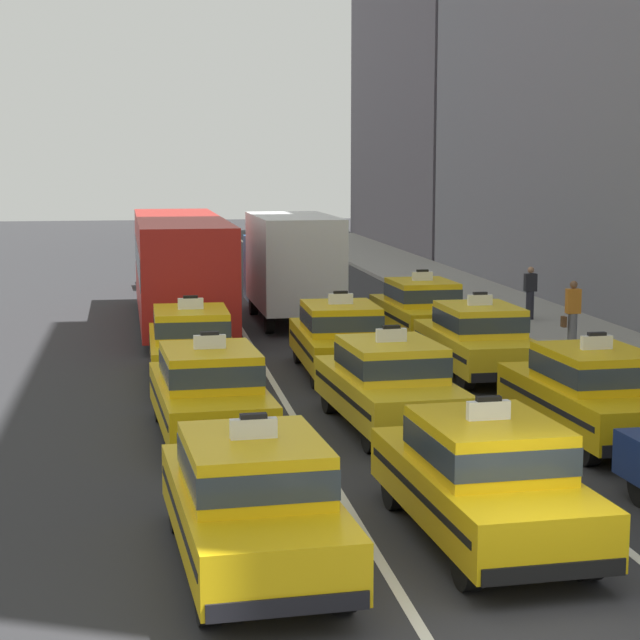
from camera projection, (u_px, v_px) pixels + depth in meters
ground_plane at (568, 623)px, 11.94m from camera, size 160.00×160.00×0.00m
lane_stripe_left_center at (245, 336)px, 31.22m from camera, size 0.14×80.00×0.01m
lane_stripe_center_right at (357, 333)px, 31.72m from camera, size 0.14×80.00×0.01m
sidewalk_curb at (615, 355)px, 27.72m from camera, size 4.00×90.00×0.15m
taxi_left_nearest at (253, 499)px, 13.38m from camera, size 2.08×4.66×1.96m
taxi_left_second at (210, 391)px, 19.58m from camera, size 2.06×4.65×1.96m
taxi_left_third at (191, 343)px, 24.66m from camera, size 1.84×4.57×1.96m
bus_left_fourth at (180, 264)px, 33.10m from camera, size 2.68×11.24×3.22m
sedan_left_fifth at (172, 266)px, 42.58m from camera, size 1.94×4.37×1.58m
taxi_center_nearest at (484, 477)px, 14.33m from camera, size 2.04×4.64×1.96m
taxi_center_second at (389, 383)px, 20.31m from camera, size 2.08×4.66×1.96m
taxi_center_third at (340, 337)px, 25.50m from camera, size 1.88×4.58×1.96m
box_truck_center_fourth at (290, 263)px, 33.85m from camera, size 2.37×6.99×3.27m
taxi_right_second at (592, 392)px, 19.52m from camera, size 1.98×4.62×1.96m
taxi_right_third at (478, 338)px, 25.30m from camera, size 1.88×4.59×1.96m
taxi_right_fourth at (421, 308)px, 30.35m from camera, size 1.95×4.61×1.96m
pedestrian_near_crosswalk at (530, 293)px, 33.30m from camera, size 0.36×0.24×1.59m
pedestrian_mid_block at (572, 313)px, 28.54m from camera, size 0.47×0.24×1.69m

